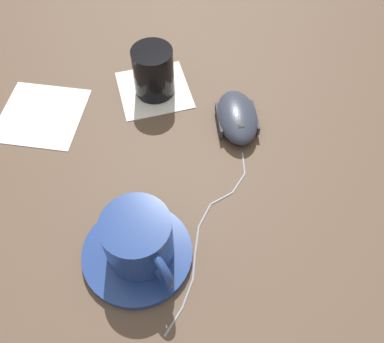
{
  "coord_description": "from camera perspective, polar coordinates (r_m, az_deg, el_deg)",
  "views": [
    {
      "loc": [
        0.34,
        -0.18,
        0.52
      ],
      "look_at": [
        0.08,
        0.02,
        0.03
      ],
      "focal_mm": 40.0,
      "sensor_mm": 36.0,
      "label": 1
    }
  ],
  "objects": [
    {
      "name": "napkin_under_glass",
      "position": [
        0.73,
        -5.07,
        10.82
      ],
      "size": [
        0.15,
        0.15,
        0.0
      ],
      "primitive_type": "cube",
      "rotation": [
        0.0,
        0.0,
        -0.38
      ],
      "color": "silver",
      "rests_on": "ground"
    },
    {
      "name": "napkin_spare",
      "position": [
        0.73,
        -19.44,
        7.17
      ],
      "size": [
        0.18,
        0.18,
        0.0
      ],
      "primitive_type": "cube",
      "rotation": [
        0.0,
        0.0,
        -0.79
      ],
      "color": "white",
      "rests_on": "ground"
    },
    {
      "name": "computer_mouse",
      "position": [
        0.67,
        6.04,
        7.24
      ],
      "size": [
        0.12,
        0.11,
        0.03
      ],
      "color": "#2D3342",
      "rests_on": "ground"
    },
    {
      "name": "mouse_cable",
      "position": [
        0.58,
        2.32,
        -7.91
      ],
      "size": [
        0.15,
        0.25,
        0.0
      ],
      "color": "gray",
      "rests_on": "ground"
    },
    {
      "name": "drinking_glass",
      "position": [
        0.7,
        -5.16,
        13.15
      ],
      "size": [
        0.07,
        0.07,
        0.08
      ],
      "primitive_type": "cylinder",
      "color": "black",
      "rests_on": "napkin_under_glass"
    },
    {
      "name": "ground_plane",
      "position": [
        0.65,
        -5.39,
        2.34
      ],
      "size": [
        3.0,
        3.0,
        0.0
      ],
      "primitive_type": "plane",
      "color": "brown"
    },
    {
      "name": "saucer",
      "position": [
        0.56,
        -7.27,
        -10.81
      ],
      "size": [
        0.14,
        0.14,
        0.01
      ],
      "primitive_type": "cylinder",
      "color": "navy",
      "rests_on": "ground"
    },
    {
      "name": "coffee_cup",
      "position": [
        0.52,
        -7.08,
        -9.0
      ],
      "size": [
        0.12,
        0.09,
        0.07
      ],
      "color": "navy",
      "rests_on": "saucer"
    }
  ]
}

